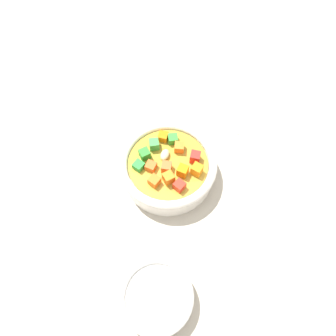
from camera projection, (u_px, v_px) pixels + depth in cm
name	position (u px, v px, depth cm)	size (l,w,h in cm)	color
ground_plane	(168.00, 176.00, 62.32)	(140.00, 140.00, 2.00)	#BAB2A0
soup_bowl_main	(168.00, 167.00, 58.92)	(18.55, 18.55, 6.44)	white
spoon	(179.00, 103.00, 69.51)	(9.97, 22.19, 0.86)	silver
side_bowl_small	(157.00, 297.00, 48.82)	(11.72, 11.72, 3.70)	white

